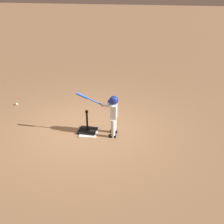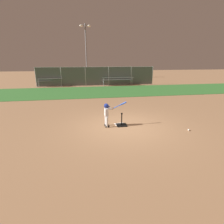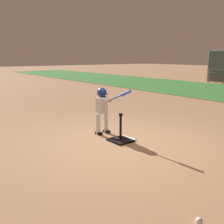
{
  "view_description": "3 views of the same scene",
  "coord_description": "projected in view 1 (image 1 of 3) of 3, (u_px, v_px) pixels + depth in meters",
  "views": [
    {
      "loc": [
        -2.01,
        5.77,
        3.46
      ],
      "look_at": [
        -0.85,
        0.45,
        0.78
      ],
      "focal_mm": 42.0,
      "sensor_mm": 36.0,
      "label": 1
    },
    {
      "loc": [
        -1.86,
        -7.19,
        2.88
      ],
      "look_at": [
        -0.56,
        0.27,
        0.64
      ],
      "focal_mm": 28.0,
      "sensor_mm": 36.0,
      "label": 2
    },
    {
      "loc": [
        3.97,
        -3.19,
        1.75
      ],
      "look_at": [
        -0.2,
        -0.02,
        0.64
      ],
      "focal_mm": 42.0,
      "sensor_mm": 36.0,
      "label": 3
    }
  ],
  "objects": [
    {
      "name": "ground_plane",
      "position": [
        85.0,
        128.0,
        6.97
      ],
      "size": [
        90.0,
        90.0,
        0.0
      ],
      "primitive_type": "plane",
      "color": "#99704C"
    },
    {
      "name": "home_plate",
      "position": [
        89.0,
        133.0,
        6.72
      ],
      "size": [
        0.49,
        0.49,
        0.02
      ],
      "primitive_type": "cube",
      "rotation": [
        0.0,
        0.0,
        0.12
      ],
      "color": "white",
      "rests_on": "ground_plane"
    },
    {
      "name": "batting_tee",
      "position": [
        87.0,
        129.0,
        6.78
      ],
      "size": [
        0.46,
        0.42,
        0.6
      ],
      "color": "black",
      "rests_on": "ground_plane"
    },
    {
      "name": "batter_child",
      "position": [
        112.0,
        111.0,
        6.37
      ],
      "size": [
        1.04,
        0.34,
        1.11
      ],
      "color": "silver",
      "rests_on": "ground_plane"
    },
    {
      "name": "baseball",
      "position": [
        17.0,
        104.0,
        8.27
      ],
      "size": [
        0.07,
        0.07,
        0.07
      ],
      "primitive_type": "sphere",
      "color": "white",
      "rests_on": "ground_plane"
    }
  ]
}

